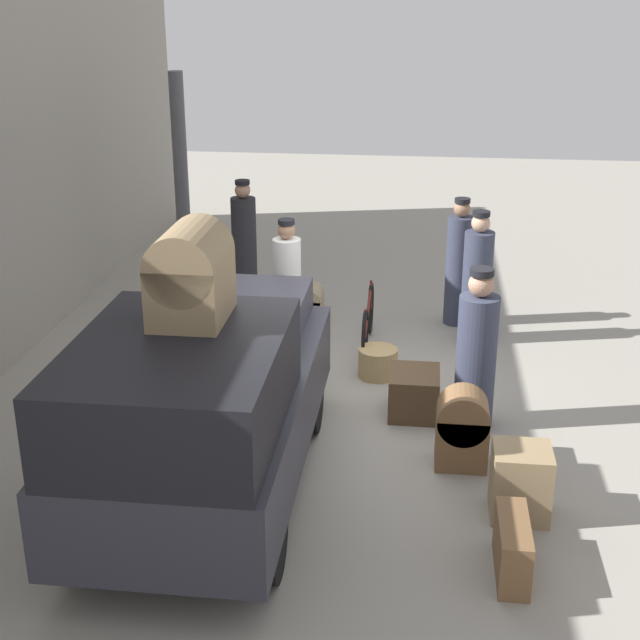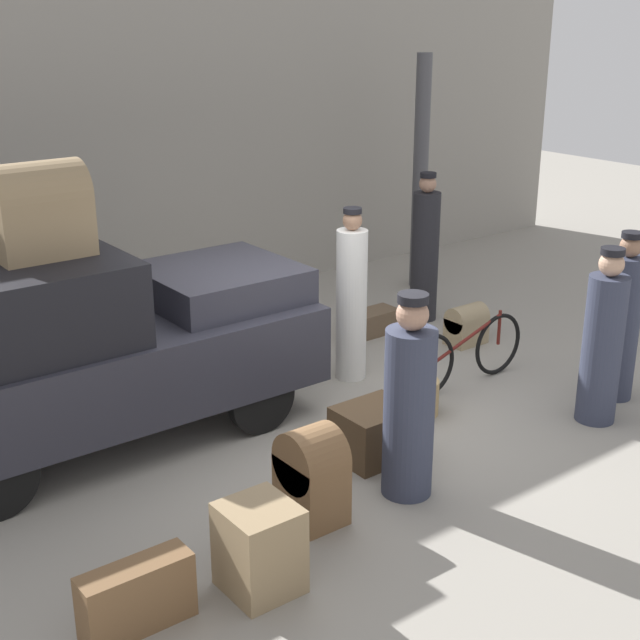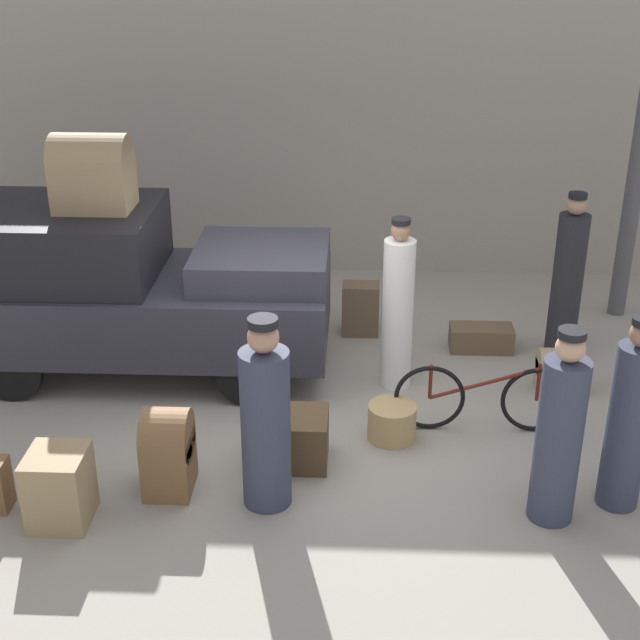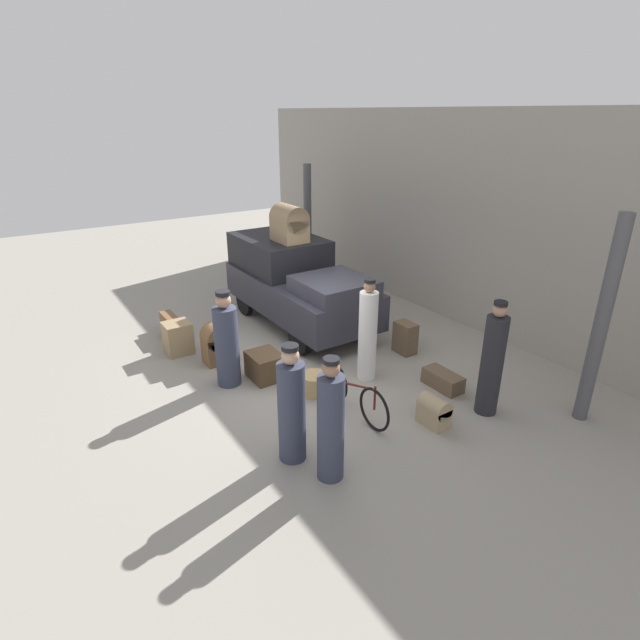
{
  "view_description": "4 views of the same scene",
  "coord_description": "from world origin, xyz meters",
  "px_view_note": "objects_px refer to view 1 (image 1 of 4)",
  "views": [
    {
      "loc": [
        -8.66,
        -0.87,
        4.37
      ],
      "look_at": [
        0.2,
        0.2,
        0.95
      ],
      "focal_mm": 50.0,
      "sensor_mm": 36.0,
      "label": 1
    },
    {
      "loc": [
        -4.64,
        -6.13,
        3.79
      ],
      "look_at": [
        0.2,
        0.2,
        0.95
      ],
      "focal_mm": 50.0,
      "sensor_mm": 36.0,
      "label": 2
    },
    {
      "loc": [
        0.55,
        -7.71,
        4.56
      ],
      "look_at": [
        0.2,
        0.2,
        0.95
      ],
      "focal_mm": 50.0,
      "sensor_mm": 36.0,
      "label": 3
    },
    {
      "loc": [
        7.09,
        -4.34,
        4.41
      ],
      "look_at": [
        0.2,
        0.2,
        0.95
      ],
      "focal_mm": 28.0,
      "sensor_mm": 36.0,
      "label": 4
    }
  ],
  "objects_px": {
    "bicycle": "(368,321)",
    "trunk_barrel_dark": "(311,303)",
    "trunk_umber_medium": "(176,352)",
    "suitcase_black_upright": "(512,548)",
    "wicker_basket": "(378,363)",
    "porter_lifting_near_truck": "(476,356)",
    "porter_with_bicycle": "(245,252)",
    "porter_standing_middle": "(459,267)",
    "trunk_large_brown": "(521,482)",
    "truck": "(204,400)",
    "conductor_in_dark_uniform": "(287,302)",
    "suitcase_small_leather": "(462,428)",
    "porter_carrying_trunk": "(477,283)",
    "suitcase_tan_flat": "(234,325)",
    "trunk_on_truck_roof": "(190,274)",
    "trunk_wicker_pale": "(414,393)"
  },
  "relations": [
    {
      "from": "wicker_basket",
      "to": "porter_lifting_near_truck",
      "type": "relative_size",
      "value": 0.27
    },
    {
      "from": "truck",
      "to": "suitcase_tan_flat",
      "type": "relative_size",
      "value": 5.54
    },
    {
      "from": "porter_standing_middle",
      "to": "trunk_umber_medium",
      "type": "xyz_separation_m",
      "value": [
        -2.19,
        3.28,
        -0.48
      ]
    },
    {
      "from": "truck",
      "to": "bicycle",
      "type": "bearing_deg",
      "value": -17.56
    },
    {
      "from": "trunk_large_brown",
      "to": "porter_standing_middle",
      "type": "bearing_deg",
      "value": 5.47
    },
    {
      "from": "wicker_basket",
      "to": "trunk_barrel_dark",
      "type": "bearing_deg",
      "value": 29.89
    },
    {
      "from": "bicycle",
      "to": "porter_with_bicycle",
      "type": "bearing_deg",
      "value": 58.14
    },
    {
      "from": "porter_with_bicycle",
      "to": "bicycle",
      "type": "bearing_deg",
      "value": -121.86
    },
    {
      "from": "trunk_umber_medium",
      "to": "suitcase_black_upright",
      "type": "xyz_separation_m",
      "value": [
        -3.29,
        -3.6,
        -0.08
      ]
    },
    {
      "from": "porter_standing_middle",
      "to": "suitcase_black_upright",
      "type": "height_order",
      "value": "porter_standing_middle"
    },
    {
      "from": "porter_with_bicycle",
      "to": "trunk_umber_medium",
      "type": "xyz_separation_m",
      "value": [
        -2.29,
        0.36,
        -0.55
      ]
    },
    {
      "from": "trunk_on_truck_roof",
      "to": "truck",
      "type": "bearing_deg",
      "value": -0.0
    },
    {
      "from": "bicycle",
      "to": "trunk_barrel_dark",
      "type": "distance_m",
      "value": 1.24
    },
    {
      "from": "trunk_barrel_dark",
      "to": "truck",
      "type": "bearing_deg",
      "value": 175.91
    },
    {
      "from": "porter_carrying_trunk",
      "to": "trunk_on_truck_roof",
      "type": "xyz_separation_m",
      "value": [
        -4.32,
        2.51,
        1.41
      ]
    },
    {
      "from": "conductor_in_dark_uniform",
      "to": "porter_carrying_trunk",
      "type": "height_order",
      "value": "conductor_in_dark_uniform"
    },
    {
      "from": "truck",
      "to": "bicycle",
      "type": "xyz_separation_m",
      "value": [
        3.69,
        -1.17,
        -0.62
      ]
    },
    {
      "from": "porter_with_bicycle",
      "to": "suitcase_small_leather",
      "type": "distance_m",
      "value": 4.9
    },
    {
      "from": "trunk_barrel_dark",
      "to": "suitcase_tan_flat",
      "type": "bearing_deg",
      "value": 126.93
    },
    {
      "from": "bicycle",
      "to": "wicker_basket",
      "type": "relative_size",
      "value": 3.67
    },
    {
      "from": "suitcase_black_upright",
      "to": "bicycle",
      "type": "bearing_deg",
      "value": 17.93
    },
    {
      "from": "porter_standing_middle",
      "to": "porter_lifting_near_truck",
      "type": "height_order",
      "value": "porter_standing_middle"
    },
    {
      "from": "truck",
      "to": "suitcase_small_leather",
      "type": "bearing_deg",
      "value": -68.92
    },
    {
      "from": "porter_lifting_near_truck",
      "to": "conductor_in_dark_uniform",
      "type": "bearing_deg",
      "value": 61.65
    },
    {
      "from": "porter_carrying_trunk",
      "to": "trunk_umber_medium",
      "type": "height_order",
      "value": "porter_carrying_trunk"
    },
    {
      "from": "bicycle",
      "to": "suitcase_black_upright",
      "type": "xyz_separation_m",
      "value": [
        -4.47,
        -1.45,
        -0.12
      ]
    },
    {
      "from": "suitcase_tan_flat",
      "to": "wicker_basket",
      "type": "bearing_deg",
      "value": -118.96
    },
    {
      "from": "porter_carrying_trunk",
      "to": "suitcase_small_leather",
      "type": "height_order",
      "value": "porter_carrying_trunk"
    },
    {
      "from": "truck",
      "to": "wicker_basket",
      "type": "bearing_deg",
      "value": -25.59
    },
    {
      "from": "conductor_in_dark_uniform",
      "to": "suitcase_black_upright",
      "type": "relative_size",
      "value": 2.5
    },
    {
      "from": "porter_lifting_near_truck",
      "to": "suitcase_tan_flat",
      "type": "bearing_deg",
      "value": 54.28
    },
    {
      "from": "porter_with_bicycle",
      "to": "trunk_barrel_dark",
      "type": "bearing_deg",
      "value": -102.1
    },
    {
      "from": "truck",
      "to": "porter_carrying_trunk",
      "type": "bearing_deg",
      "value": -31.52
    },
    {
      "from": "porter_lifting_near_truck",
      "to": "trunk_barrel_dark",
      "type": "xyz_separation_m",
      "value": [
        2.86,
        2.08,
        -0.54
      ]
    },
    {
      "from": "wicker_basket",
      "to": "trunk_wicker_pale",
      "type": "bearing_deg",
      "value": -154.16
    },
    {
      "from": "suitcase_tan_flat",
      "to": "trunk_on_truck_roof",
      "type": "xyz_separation_m",
      "value": [
        -4.12,
        -0.6,
        2.05
      ]
    },
    {
      "from": "porter_with_bicycle",
      "to": "conductor_in_dark_uniform",
      "type": "height_order",
      "value": "porter_with_bicycle"
    },
    {
      "from": "bicycle",
      "to": "porter_carrying_trunk",
      "type": "relative_size",
      "value": 0.99
    },
    {
      "from": "conductor_in_dark_uniform",
      "to": "trunk_umber_medium",
      "type": "distance_m",
      "value": 1.42
    },
    {
      "from": "porter_lifting_near_truck",
      "to": "suitcase_small_leather",
      "type": "xyz_separation_m",
      "value": [
        -0.86,
        0.14,
        -0.38
      ]
    },
    {
      "from": "trunk_wicker_pale",
      "to": "trunk_barrel_dark",
      "type": "bearing_deg",
      "value": 28.55
    },
    {
      "from": "porter_standing_middle",
      "to": "trunk_barrel_dark",
      "type": "xyz_separation_m",
      "value": [
        -0.1,
        1.97,
        -0.56
      ]
    },
    {
      "from": "wicker_basket",
      "to": "trunk_umber_medium",
      "type": "height_order",
      "value": "trunk_umber_medium"
    },
    {
      "from": "bicycle",
      "to": "porter_standing_middle",
      "type": "distance_m",
      "value": 1.58
    },
    {
      "from": "porter_standing_middle",
      "to": "suitcase_black_upright",
      "type": "bearing_deg",
      "value": -176.73
    },
    {
      "from": "porter_standing_middle",
      "to": "suitcase_small_leather",
      "type": "height_order",
      "value": "porter_standing_middle"
    },
    {
      "from": "porter_carrying_trunk",
      "to": "porter_with_bicycle",
      "type": "bearing_deg",
      "value": 77.35
    },
    {
      "from": "truck",
      "to": "porter_with_bicycle",
      "type": "height_order",
      "value": "porter_with_bicycle"
    },
    {
      "from": "trunk_large_brown",
      "to": "suitcase_small_leather",
      "type": "height_order",
      "value": "suitcase_small_leather"
    },
    {
      "from": "conductor_in_dark_uniform",
      "to": "suitcase_small_leather",
      "type": "xyz_separation_m",
      "value": [
        -2.01,
        -1.99,
        -0.47
      ]
    }
  ]
}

